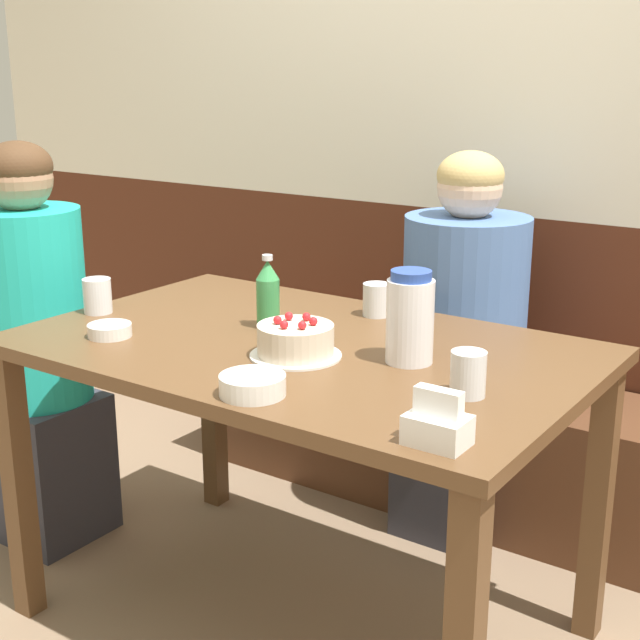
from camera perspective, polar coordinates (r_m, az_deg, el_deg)
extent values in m
plane|color=#846B51|center=(2.51, -1.09, -18.66)|extent=(12.00, 12.00, 0.00)
cube|color=#4C2314|center=(3.13, 10.18, -1.91)|extent=(4.80, 0.04, 0.96)
cube|color=#56331E|center=(3.03, 8.18, -7.59)|extent=(1.83, 0.38, 0.45)
cube|color=brown|center=(2.17, -1.19, -1.93)|extent=(1.37, 0.87, 0.03)
cube|color=brown|center=(2.49, -18.73, -10.02)|extent=(0.06, 0.06, 0.74)
cube|color=brown|center=(2.96, -6.85, -5.04)|extent=(0.06, 0.06, 0.74)
cube|color=brown|center=(2.38, 17.36, -11.13)|extent=(0.06, 0.06, 0.74)
cylinder|color=white|center=(2.06, -1.57, -2.29)|extent=(0.21, 0.21, 0.01)
cylinder|color=beige|center=(2.05, -1.58, -1.26)|extent=(0.18, 0.18, 0.07)
sphere|color=red|center=(2.00, -1.15, -0.34)|extent=(0.02, 0.02, 0.02)
sphere|color=red|center=(2.03, -0.43, -0.08)|extent=(0.02, 0.02, 0.02)
sphere|color=red|center=(2.07, -0.88, 0.21)|extent=(0.02, 0.02, 0.02)
sphere|color=red|center=(2.08, -2.01, 0.25)|extent=(0.02, 0.02, 0.02)
sphere|color=red|center=(2.05, -2.74, 0.00)|extent=(0.02, 0.02, 0.02)
sphere|color=red|center=(2.01, -2.32, -0.30)|extent=(0.02, 0.02, 0.02)
cylinder|color=white|center=(2.01, 5.78, -0.10)|extent=(0.11, 0.11, 0.19)
cylinder|color=#28479E|center=(1.98, 5.86, 2.87)|extent=(0.09, 0.09, 0.02)
cylinder|color=#388E4C|center=(2.28, -3.34, 1.06)|extent=(0.06, 0.06, 0.13)
cone|color=#388E4C|center=(2.26, -3.38, 3.23)|extent=(0.06, 0.06, 0.05)
cylinder|color=silver|center=(2.25, -3.39, 4.02)|extent=(0.03, 0.03, 0.01)
cube|color=white|center=(1.60, 7.53, -7.00)|extent=(0.11, 0.08, 0.05)
cube|color=white|center=(1.58, 7.60, -5.25)|extent=(0.09, 0.03, 0.05)
cylinder|color=white|center=(1.83, -4.34, -4.17)|extent=(0.14, 0.14, 0.04)
cylinder|color=white|center=(2.27, -13.31, -0.64)|extent=(0.11, 0.11, 0.03)
cylinder|color=silver|center=(2.49, -14.06, 1.51)|extent=(0.08, 0.08, 0.09)
cylinder|color=silver|center=(2.39, 3.63, 1.31)|extent=(0.07, 0.07, 0.09)
cylinder|color=silver|center=(1.83, 9.46, -3.42)|extent=(0.07, 0.07, 0.09)
cube|color=#33333D|center=(2.95, -17.18, -8.83)|extent=(0.34, 0.30, 0.45)
cylinder|color=#1EB2A3|center=(2.78, -18.04, 0.87)|extent=(0.33, 0.33, 0.58)
sphere|color=#A87A5B|center=(2.71, -18.73, 8.59)|extent=(0.19, 0.19, 0.19)
ellipsoid|color=#4C331E|center=(2.71, -18.79, 9.29)|extent=(0.20, 0.20, 0.15)
cube|color=#33333D|center=(2.88, 8.78, -8.92)|extent=(0.30, 0.34, 0.45)
cylinder|color=#4C70AD|center=(2.70, 9.23, 0.77)|extent=(0.37, 0.37, 0.55)
sphere|color=beige|center=(2.63, 9.58, 8.39)|extent=(0.19, 0.19, 0.19)
ellipsoid|color=tan|center=(2.63, 9.61, 9.11)|extent=(0.19, 0.19, 0.14)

